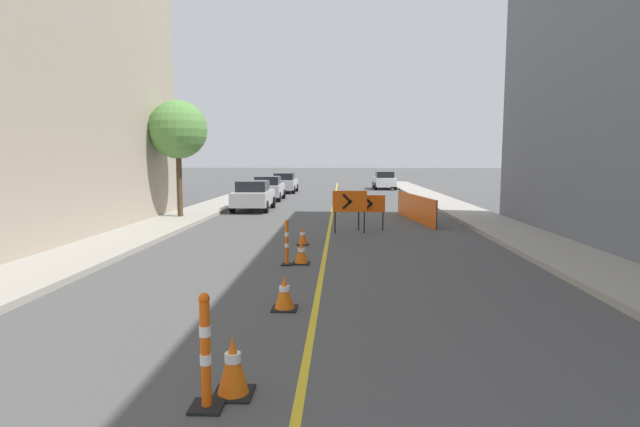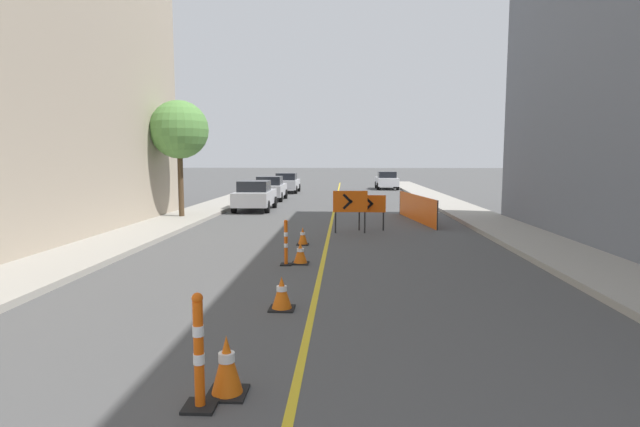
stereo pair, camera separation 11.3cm
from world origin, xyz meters
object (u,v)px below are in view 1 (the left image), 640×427
Objects in this scene: parked_car_curb_mid at (268,188)px; parked_car_opposite_side at (384,180)px; traffic_cone_fourth at (301,253)px; arrow_barricade_secondary at (371,205)px; parked_car_curb_near at (254,195)px; delineator_post_rear at (287,246)px; street_tree_left_near at (178,130)px; traffic_cone_third at (284,293)px; arrow_barricade_primary at (350,203)px; parked_car_curb_far at (285,183)px; traffic_cone_second at (233,366)px; delineator_post_front at (206,358)px; traffic_cone_fifth at (303,236)px.

parked_car_curb_mid is 15.26m from parked_car_opposite_side.
traffic_cone_fourth is 6.64m from arrow_barricade_secondary.
delineator_post_rear is at bearing -77.65° from parked_car_curb_near.
arrow_barricade_secondary is (2.53, 6.43, 0.46)m from delineator_post_rear.
parked_car_curb_mid is at bearing 116.49° from arrow_barricade_secondary.
arrow_barricade_secondary is 9.45m from street_tree_left_near.
parked_car_curb_mid reaches higher than traffic_cone_third.
parked_car_opposite_side is (8.55, 19.03, 0.00)m from parked_car_curb_near.
traffic_cone_third is at bearing -64.75° from street_tree_left_near.
traffic_cone_fourth is at bearing -106.43° from arrow_barricade_primary.
parked_car_curb_far is at bearing 108.09° from arrow_barricade_secondary.
delineator_post_rear is 14.00m from parked_car_curb_near.
parked_car_opposite_side is at bearing 64.62° from parked_car_curb_near.
parked_car_curb_far reaches higher than traffic_cone_second.
traffic_cone_third is 3.71m from delineator_post_front.
parked_car_curb_mid is at bearing 101.97° from traffic_cone_fifth.
traffic_cone_fourth is 0.13× the size of parked_car_opposite_side.
traffic_cone_second is at bearing -88.77° from delineator_post_rear.
arrow_barricade_secondary is at bearing -96.57° from parked_car_opposite_side.
delineator_post_front is at bearing -124.61° from traffic_cone_second.
parked_car_opposite_side is at bearing 79.94° from arrow_barricade_primary.
street_tree_left_near is at bearing 109.98° from traffic_cone_second.
arrow_barricade_primary is 0.36× the size of parked_car_curb_mid.
traffic_cone_fourth is at bearing -82.99° from parked_car_curb_far.
parked_car_opposite_side reaches higher than arrow_barricade_primary.
traffic_cone_second is 1.27× the size of traffic_cone_fifth.
traffic_cone_second is 1.25× the size of traffic_cone_fourth.
parked_car_curb_far is (0.07, 14.01, 0.00)m from parked_car_curb_near.
parked_car_curb_far is at bearing 100.11° from arrow_barricade_primary.
delineator_post_front is at bearing -98.19° from parked_car_opposite_side.
traffic_cone_fourth is 27.65m from parked_car_curb_far.
delineator_post_rear is 0.27× the size of parked_car_curb_near.
parked_car_opposite_side reaches higher than traffic_cone_fourth.
delineator_post_front is 13.29m from arrow_barricade_primary.
parked_car_curb_far is (-4.92, 21.93, -0.32)m from arrow_barricade_primary.
traffic_cone_fifth is 17.40m from parked_car_curb_mid.
traffic_cone_fifth is at bearing -123.28° from arrow_barricade_primary.
arrow_barricade_primary is at bearing 82.27° from delineator_post_front.
parked_car_opposite_side is (2.74, 26.21, -0.17)m from arrow_barricade_secondary.
traffic_cone_fourth is 0.42× the size of arrow_barricade_secondary.
parked_car_opposite_side reaches higher than traffic_cone_fifth.
traffic_cone_second is 0.17× the size of parked_car_opposite_side.
arrow_barricade_secondary reaches higher than traffic_cone_third.
parked_car_curb_far and parked_car_opposite_side have the same top height.
arrow_barricade_secondary is (2.38, 13.58, 0.62)m from traffic_cone_second.
traffic_cone_second reaches higher than traffic_cone_fourth.
parked_car_curb_near is 5.87m from street_tree_left_near.
parked_car_curb_near is (-3.45, 10.52, 0.52)m from traffic_cone_fifth.
traffic_cone_fifth is at bearing -79.31° from parked_car_curb_mid.
delineator_post_front is 21.33m from parked_car_curb_near.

